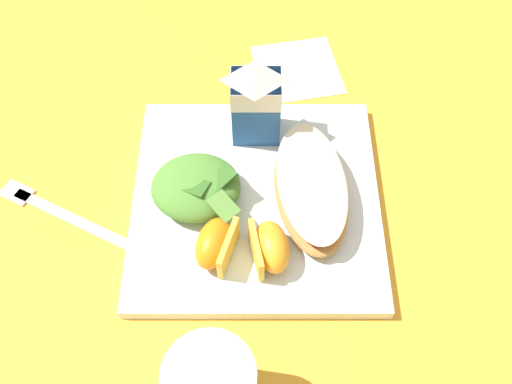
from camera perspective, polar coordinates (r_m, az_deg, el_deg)
ground at (r=0.68m, az=0.00°, el=-1.21°), size 3.00×3.00×0.00m
white_plate at (r=0.67m, az=0.00°, el=-0.84°), size 0.28×0.28×0.02m
cheesy_pizza_bread at (r=0.65m, az=5.39°, el=0.40°), size 0.10×0.18×0.04m
green_salad_pile at (r=0.65m, az=-5.91°, el=0.19°), size 0.10×0.10×0.04m
milk_carton at (r=0.67m, az=-0.13°, el=9.10°), size 0.06×0.04×0.11m
orange_wedge_front at (r=0.61m, az=-3.99°, el=-5.10°), size 0.05×0.07×0.04m
orange_wedge_middle at (r=0.61m, az=1.39°, el=-5.43°), size 0.05×0.07×0.04m
paper_napkin at (r=0.81m, az=4.05°, el=11.92°), size 0.13×0.13×0.00m
metal_fork at (r=0.70m, az=-18.88°, el=-1.85°), size 0.18×0.10×0.01m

